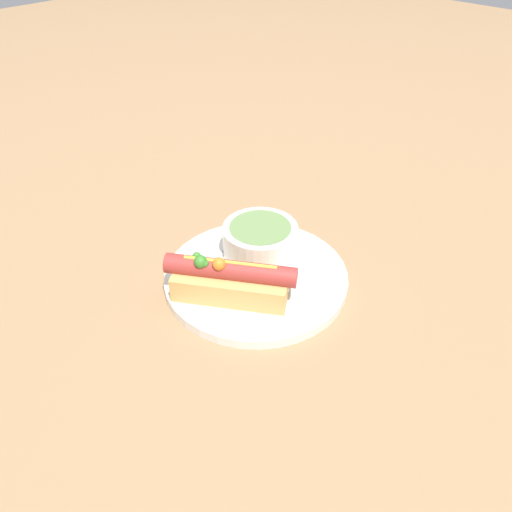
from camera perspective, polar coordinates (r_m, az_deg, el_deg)
ground_plane at (r=0.72m, az=0.00°, el=-2.85°), size 4.00×4.00×0.00m
dinner_plate at (r=0.72m, az=0.00°, el=-2.42°), size 0.26×0.26×0.01m
hot_dog at (r=0.66m, az=-2.98°, el=-2.74°), size 0.16×0.13×0.07m
soup_bowl at (r=0.74m, az=0.48°, el=1.97°), size 0.11×0.11×0.05m
spoon at (r=0.77m, az=-0.48°, el=1.58°), size 0.06×0.17×0.01m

